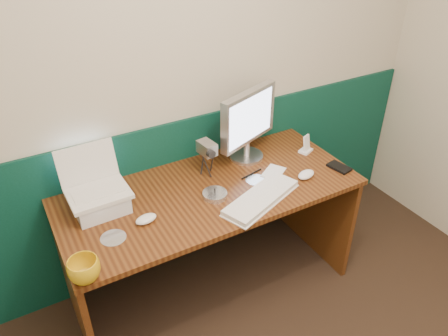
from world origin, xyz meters
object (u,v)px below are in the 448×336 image
laptop (95,175)px  camcorder (207,158)px  keyboard (261,198)px  mug (84,270)px  desk (211,242)px  monitor (247,125)px

laptop → camcorder: bearing=1.1°
keyboard → mug: 0.93m
mug → camcorder: 0.92m
laptop → mug: laptop is taller
keyboard → camcorder: 0.39m
desk → mug: mug is taller
desk → laptop: size_ratio=5.51×
desk → mug: size_ratio=12.05×
desk → laptop: bearing=168.4°
laptop → monitor: bearing=3.2°
laptop → monitor: size_ratio=0.67×
mug → monitor: bearing=24.6°
desk → camcorder: size_ratio=7.72×
desk → keyboard: 0.48m
mug → desk: bearing=22.7°
laptop → keyboard: (0.74, -0.33, -0.19)m
laptop → camcorder: (0.61, 0.03, -0.10)m
keyboard → mug: (-0.92, -0.10, 0.04)m
monitor → mug: (-1.08, -0.50, -0.16)m
desk → camcorder: bearing=67.8°
keyboard → camcorder: bearing=88.5°
desk → mug: 0.91m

